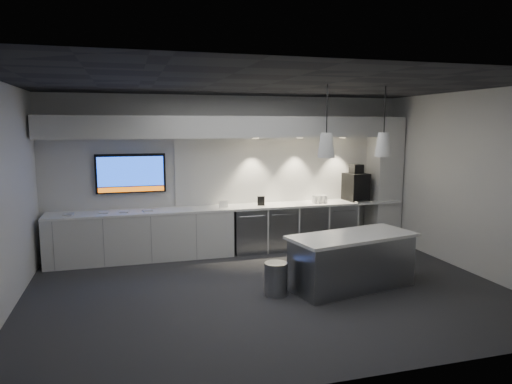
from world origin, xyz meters
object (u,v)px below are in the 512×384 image
object	(u,v)px
bin	(276,279)
coffee_machine	(356,186)
wall_tv	(131,173)
island	(352,261)

from	to	relation	value
bin	coffee_machine	xyz separation A→B (m)	(2.50, 2.36, 0.97)
wall_tv	coffee_machine	distance (m)	4.47
bin	island	bearing A→B (deg)	-1.32
bin	coffee_machine	size ratio (longest dim) A/B	0.64
wall_tv	bin	bearing A→B (deg)	-53.21
island	coffee_machine	size ratio (longest dim) A/B	2.76
wall_tv	bin	world-z (taller)	wall_tv
island	coffee_machine	xyz separation A→B (m)	(1.31, 2.39, 0.79)
coffee_machine	wall_tv	bearing A→B (deg)	171.00
island	coffee_machine	distance (m)	2.84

